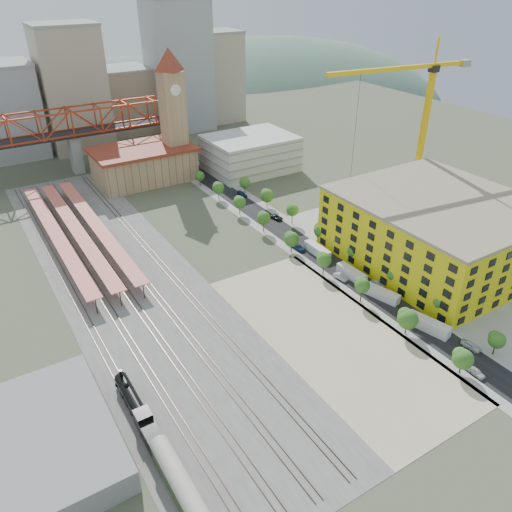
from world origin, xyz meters
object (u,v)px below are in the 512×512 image
clock_tower (172,103)px  locomotive (137,409)px  site_trailer_b (382,294)px  site_trailer_d (317,250)px  site_trailer_c (351,274)px  construction_building (437,230)px  coach (182,488)px  tower_crane (418,110)px  site_trailer_a (428,325)px  car_0 (476,372)px

clock_tower → locomotive: bearing=-117.6°
site_trailer_b → site_trailer_d: size_ratio=0.95×
locomotive → site_trailer_c: 67.85m
clock_tower → site_trailer_d: bearing=-84.3°
site_trailer_c → construction_building: bearing=-12.3°
coach → site_trailer_d: bearing=37.3°
clock_tower → site_trailer_c: bearing=-85.2°
construction_building → site_trailer_c: construction_building is taller
tower_crane → site_trailer_d: bearing=-168.1°
site_trailer_a → coach: bearing=173.7°
site_trailer_b → tower_crane: bearing=23.6°
site_trailer_a → car_0: (-3.00, -15.36, -0.71)m
tower_crane → construction_building: bearing=-122.9°
locomotive → coach: 19.75m
site_trailer_d → site_trailer_a: bearing=-89.7°
tower_crane → site_trailer_a: bearing=-131.4°
car_0 → clock_tower: bearing=94.6°
construction_building → site_trailer_b: (-26.00, -6.74, -8.15)m
site_trailer_b → site_trailer_d: site_trailer_d is taller
clock_tower → car_0: 139.99m
tower_crane → site_trailer_d: (-44.86, -9.47, -32.60)m
coach → car_0: size_ratio=4.60×
coach → site_trailer_c: (66.00, 35.45, -1.74)m
coach → site_trailer_b: (66.00, 23.98, -1.77)m
site_trailer_c → site_trailer_d: 14.90m
tower_crane → site_trailer_a: (-44.86, -50.81, -32.55)m
site_trailer_d → tower_crane: bearing=12.2°
tower_crane → car_0: size_ratio=13.93×
construction_building → site_trailer_c: bearing=169.7°
site_trailer_d → car_0: 56.78m
site_trailer_a → locomotive: bearing=156.7°
construction_building → locomotive: construction_building is taller
car_0 → site_trailer_c: bearing=88.4°
coach → site_trailer_c: 74.94m
construction_building → site_trailer_d: (-26.00, 19.63, -8.08)m
clock_tower → tower_crane: size_ratio=0.95×
coach → site_trailer_d: 83.03m
tower_crane → site_trailer_b: size_ratio=5.97×
locomotive → site_trailer_c: size_ratio=2.30×
clock_tower → site_trailer_b: 110.50m
locomotive → coach: (0.00, -19.72, 1.00)m
site_trailer_b → car_0: bearing=-110.7°
clock_tower → site_trailer_a: clock_tower is taller
site_trailer_b → site_trailer_c: size_ratio=0.97×
construction_building → clock_tower: bearing=108.8°
clock_tower → construction_building: (34.00, -99.99, -19.29)m
tower_crane → clock_tower: bearing=126.7°
tower_crane → site_trailer_b: (-44.86, -35.85, -32.66)m
site_trailer_c → site_trailer_d: site_trailer_d is taller
site_trailer_c → site_trailer_d: (0.00, 14.90, 0.03)m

